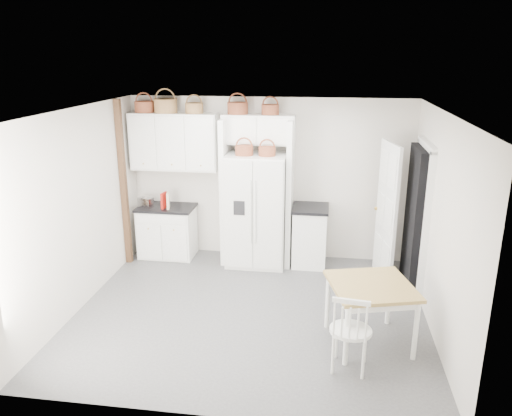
# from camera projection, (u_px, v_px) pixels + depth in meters

# --- Properties ---
(floor) EXTENTS (4.50, 4.50, 0.00)m
(floor) POSITION_uv_depth(u_px,v_px,m) (250.00, 312.00, 6.54)
(floor) COLOR #434345
(floor) RESTS_ON ground
(ceiling) EXTENTS (4.50, 4.50, 0.00)m
(ceiling) POSITION_uv_depth(u_px,v_px,m) (250.00, 111.00, 5.76)
(ceiling) COLOR white
(ceiling) RESTS_ON wall_back
(wall_back) EXTENTS (4.50, 0.00, 4.50)m
(wall_back) POSITION_uv_depth(u_px,v_px,m) (269.00, 179.00, 8.04)
(wall_back) COLOR silver
(wall_back) RESTS_ON floor
(wall_left) EXTENTS (0.00, 4.00, 4.00)m
(wall_left) POSITION_uv_depth(u_px,v_px,m) (79.00, 210.00, 6.46)
(wall_left) COLOR silver
(wall_left) RESTS_ON floor
(wall_right) EXTENTS (0.00, 4.00, 4.00)m
(wall_right) POSITION_uv_depth(u_px,v_px,m) (439.00, 227.00, 5.84)
(wall_right) COLOR silver
(wall_right) RESTS_ON floor
(refrigerator) EXTENTS (0.92, 0.74, 1.77)m
(refrigerator) POSITION_uv_depth(u_px,v_px,m) (257.00, 210.00, 7.84)
(refrigerator) COLOR white
(refrigerator) RESTS_ON floor
(base_cab_left) EXTENTS (0.88, 0.56, 0.82)m
(base_cab_left) POSITION_uv_depth(u_px,v_px,m) (167.00, 232.00, 8.25)
(base_cab_left) COLOR white
(base_cab_left) RESTS_ON floor
(base_cab_right) EXTENTS (0.52, 0.62, 0.91)m
(base_cab_right) POSITION_uv_depth(u_px,v_px,m) (310.00, 237.00, 7.92)
(base_cab_right) COLOR white
(base_cab_right) RESTS_ON floor
(dining_table) EXTENTS (1.10, 1.10, 0.75)m
(dining_table) POSITION_uv_depth(u_px,v_px,m) (369.00, 314.00, 5.74)
(dining_table) COLOR olive
(dining_table) RESTS_ON floor
(windsor_chair) EXTENTS (0.49, 0.46, 0.91)m
(windsor_chair) POSITION_uv_depth(u_px,v_px,m) (351.00, 330.00, 5.24)
(windsor_chair) COLOR white
(windsor_chair) RESTS_ON floor
(counter_left) EXTENTS (0.92, 0.59, 0.04)m
(counter_left) POSITION_uv_depth(u_px,v_px,m) (166.00, 208.00, 8.12)
(counter_left) COLOR black
(counter_left) RESTS_ON base_cab_left
(counter_right) EXTENTS (0.56, 0.66, 0.04)m
(counter_right) POSITION_uv_depth(u_px,v_px,m) (311.00, 208.00, 7.77)
(counter_right) COLOR black
(counter_right) RESTS_ON base_cab_right
(toaster) EXTENTS (0.26, 0.20, 0.16)m
(toaster) POSITION_uv_depth(u_px,v_px,m) (146.00, 202.00, 8.06)
(toaster) COLOR silver
(toaster) RESTS_ON counter_left
(cookbook_red) EXTENTS (0.07, 0.18, 0.26)m
(cookbook_red) POSITION_uv_depth(u_px,v_px,m) (164.00, 200.00, 8.00)
(cookbook_red) COLOR #A81810
(cookbook_red) RESTS_ON counter_left
(cookbook_cream) EXTENTS (0.08, 0.18, 0.26)m
(cookbook_cream) POSITION_uv_depth(u_px,v_px,m) (168.00, 200.00, 7.99)
(cookbook_cream) COLOR beige
(cookbook_cream) RESTS_ON counter_left
(basket_upper_a) EXTENTS (0.30, 0.30, 0.17)m
(basket_upper_a) POSITION_uv_depth(u_px,v_px,m) (144.00, 107.00, 7.81)
(basket_upper_a) COLOR #5B2E17
(basket_upper_a) RESTS_ON upper_cabinet
(basket_upper_b) EXTENTS (0.36, 0.36, 0.21)m
(basket_upper_b) POSITION_uv_depth(u_px,v_px,m) (166.00, 106.00, 7.76)
(basket_upper_b) COLOR #8D5F3F
(basket_upper_b) RESTS_ON upper_cabinet
(basket_upper_c) EXTENTS (0.28, 0.28, 0.16)m
(basket_upper_c) POSITION_uv_depth(u_px,v_px,m) (194.00, 108.00, 7.70)
(basket_upper_c) COLOR #8D5F3F
(basket_upper_c) RESTS_ON upper_cabinet
(basket_bridge_a) EXTENTS (0.32, 0.32, 0.18)m
(basket_bridge_a) POSITION_uv_depth(u_px,v_px,m) (238.00, 108.00, 7.61)
(basket_bridge_a) COLOR #5B2E17
(basket_bridge_a) RESTS_ON bridge_cabinet
(basket_bridge_b) EXTENTS (0.27, 0.27, 0.15)m
(basket_bridge_b) POSITION_uv_depth(u_px,v_px,m) (270.00, 110.00, 7.54)
(basket_bridge_b) COLOR #5B2E17
(basket_bridge_b) RESTS_ON bridge_cabinet
(basket_fridge_a) EXTENTS (0.27, 0.27, 0.15)m
(basket_fridge_a) POSITION_uv_depth(u_px,v_px,m) (244.00, 150.00, 7.48)
(basket_fridge_a) COLOR #5B2E17
(basket_fridge_a) RESTS_ON refrigerator
(basket_fridge_b) EXTENTS (0.25, 0.25, 0.14)m
(basket_fridge_b) POSITION_uv_depth(u_px,v_px,m) (267.00, 151.00, 7.44)
(basket_fridge_b) COLOR #5B2E17
(basket_fridge_b) RESTS_ON refrigerator
(upper_cabinet) EXTENTS (1.40, 0.34, 0.90)m
(upper_cabinet) POSITION_uv_depth(u_px,v_px,m) (174.00, 142.00, 7.91)
(upper_cabinet) COLOR white
(upper_cabinet) RESTS_ON wall_back
(bridge_cabinet) EXTENTS (1.12, 0.34, 0.45)m
(bridge_cabinet) POSITION_uv_depth(u_px,v_px,m) (259.00, 129.00, 7.66)
(bridge_cabinet) COLOR white
(bridge_cabinet) RESTS_ON wall_back
(fridge_panel_left) EXTENTS (0.08, 0.60, 2.30)m
(fridge_panel_left) POSITION_uv_depth(u_px,v_px,m) (226.00, 191.00, 7.89)
(fridge_panel_left) COLOR white
(fridge_panel_left) RESTS_ON floor
(fridge_panel_right) EXTENTS (0.08, 0.60, 2.30)m
(fridge_panel_right) POSITION_uv_depth(u_px,v_px,m) (290.00, 194.00, 7.75)
(fridge_panel_right) COLOR white
(fridge_panel_right) RESTS_ON floor
(trim_post) EXTENTS (0.09, 0.09, 2.60)m
(trim_post) POSITION_uv_depth(u_px,v_px,m) (124.00, 184.00, 7.73)
(trim_post) COLOR #3C2716
(trim_post) RESTS_ON floor
(doorway_void) EXTENTS (0.18, 0.85, 2.05)m
(doorway_void) POSITION_uv_depth(u_px,v_px,m) (416.00, 221.00, 6.88)
(doorway_void) COLOR black
(doorway_void) RESTS_ON floor
(door_slab) EXTENTS (0.21, 0.79, 2.05)m
(door_slab) POSITION_uv_depth(u_px,v_px,m) (386.00, 213.00, 7.25)
(door_slab) COLOR white
(door_slab) RESTS_ON floor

